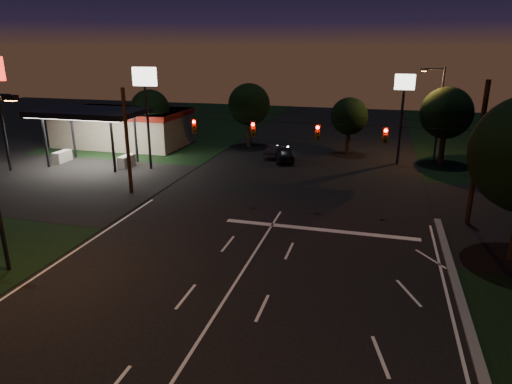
% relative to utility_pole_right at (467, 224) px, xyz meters
% --- Properties ---
extents(ground, '(140.00, 140.00, 0.00)m').
position_rel_utility_pole_right_xyz_m(ground, '(-12.00, -15.00, 0.00)').
color(ground, black).
rests_on(ground, ground).
extents(cross_street_left, '(20.00, 16.00, 0.02)m').
position_rel_utility_pole_right_xyz_m(cross_street_left, '(-32.00, 1.00, 0.00)').
color(cross_street_left, black).
rests_on(cross_street_left, ground).
extents(stop_bar, '(12.00, 0.50, 0.01)m').
position_rel_utility_pole_right_xyz_m(stop_bar, '(-9.00, -3.50, 0.01)').
color(stop_bar, silver).
rests_on(stop_bar, ground).
extents(utility_pole_right, '(0.30, 0.30, 9.00)m').
position_rel_utility_pole_right_xyz_m(utility_pole_right, '(0.00, 0.00, 0.00)').
color(utility_pole_right, black).
rests_on(utility_pole_right, ground).
extents(utility_pole_left, '(0.28, 0.28, 8.00)m').
position_rel_utility_pole_right_xyz_m(utility_pole_left, '(-24.00, 0.00, 0.00)').
color(utility_pole_left, black).
rests_on(utility_pole_left, ground).
extents(signal_span, '(24.00, 0.40, 1.56)m').
position_rel_utility_pole_right_xyz_m(signal_span, '(-12.00, -0.04, 5.50)').
color(signal_span, black).
rests_on(signal_span, ground).
extents(gas_station, '(14.20, 16.10, 5.25)m').
position_rel_utility_pole_right_xyz_m(gas_station, '(-33.86, 15.39, 2.38)').
color(gas_station, gray).
rests_on(gas_station, ground).
extents(pole_sign_left_near, '(2.20, 0.30, 9.10)m').
position_rel_utility_pole_right_xyz_m(pole_sign_left_near, '(-26.00, 7.00, 6.98)').
color(pole_sign_left_near, black).
rests_on(pole_sign_left_near, ground).
extents(pole_sign_right, '(1.80, 0.30, 8.40)m').
position_rel_utility_pole_right_xyz_m(pole_sign_right, '(-4.00, 15.00, 6.24)').
color(pole_sign_right, black).
rests_on(pole_sign_right, ground).
extents(street_light_right_far, '(2.20, 0.35, 9.00)m').
position_rel_utility_pole_right_xyz_m(street_light_right_far, '(-0.76, 17.00, 5.24)').
color(street_light_right_far, black).
rests_on(street_light_right_far, ground).
extents(tree_far_a, '(4.20, 4.20, 6.42)m').
position_rel_utility_pole_right_xyz_m(tree_far_a, '(-29.98, 15.12, 4.26)').
color(tree_far_a, black).
rests_on(tree_far_a, ground).
extents(tree_far_b, '(4.60, 4.60, 6.98)m').
position_rel_utility_pole_right_xyz_m(tree_far_b, '(-19.98, 19.13, 4.61)').
color(tree_far_b, black).
rests_on(tree_far_b, ground).
extents(tree_far_c, '(3.80, 3.80, 5.86)m').
position_rel_utility_pole_right_xyz_m(tree_far_c, '(-8.98, 18.10, 3.90)').
color(tree_far_c, black).
rests_on(tree_far_c, ground).
extents(tree_far_d, '(4.80, 4.80, 7.30)m').
position_rel_utility_pole_right_xyz_m(tree_far_d, '(0.02, 16.13, 4.83)').
color(tree_far_d, black).
rests_on(tree_far_d, ground).
extents(car_oncoming_a, '(3.05, 4.73, 1.50)m').
position_rel_utility_pole_right_xyz_m(car_oncoming_a, '(-14.75, 13.11, 0.75)').
color(car_oncoming_a, black).
rests_on(car_oncoming_a, ground).
extents(car_oncoming_b, '(1.78, 3.89, 1.24)m').
position_rel_utility_pole_right_xyz_m(car_oncoming_b, '(-15.89, 14.61, 0.62)').
color(car_oncoming_b, black).
rests_on(car_oncoming_b, ground).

